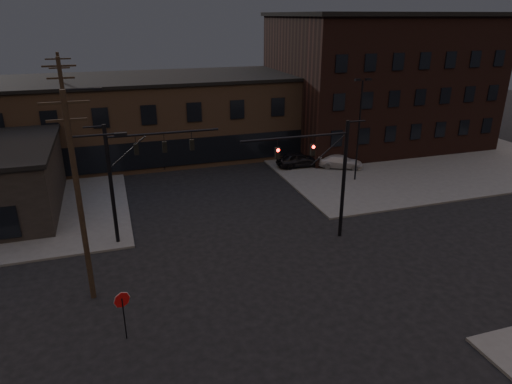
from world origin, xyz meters
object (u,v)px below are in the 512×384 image
(traffic_signal_far, at_px, (131,170))
(stop_sign, at_px, (123,305))
(traffic_signal_near, at_px, (329,169))
(parked_car_lot_b, at_px, (340,162))
(parked_car_lot_a, at_px, (299,159))
(car_crossing, at_px, (163,157))

(traffic_signal_far, xyz_separation_m, stop_sign, (-1.28, -9.99, -3.17))
(traffic_signal_near, relative_size, traffic_signal_far, 1.00)
(traffic_signal_near, bearing_deg, parked_car_lot_b, 58.41)
(stop_sign, distance_m, parked_car_lot_b, 28.93)
(traffic_signal_near, bearing_deg, parked_car_lot_a, 73.79)
(parked_car_lot_a, distance_m, car_crossing, 13.68)
(traffic_signal_far, xyz_separation_m, car_crossing, (3.72, 16.44, -4.23))
(traffic_signal_far, relative_size, stop_sign, 3.23)
(traffic_signal_far, bearing_deg, stop_sign, -97.32)
(traffic_signal_near, distance_m, traffic_signal_far, 12.57)
(traffic_signal_near, height_order, parked_car_lot_b, traffic_signal_near)
(stop_sign, xyz_separation_m, parked_car_lot_a, (17.60, 21.07, -0.95))
(traffic_signal_far, distance_m, car_crossing, 17.38)
(parked_car_lot_a, distance_m, parked_car_lot_b, 4.08)
(traffic_signal_near, distance_m, parked_car_lot_a, 15.72)
(traffic_signal_near, xyz_separation_m, parked_car_lot_a, (4.24, 14.59, -4.04))
(parked_car_lot_b, bearing_deg, traffic_signal_near, 175.54)
(traffic_signal_near, height_order, car_crossing, traffic_signal_near)
(car_crossing, bearing_deg, parked_car_lot_a, -1.95)
(traffic_signal_near, xyz_separation_m, parked_car_lot_b, (8.00, 13.00, -4.16))
(parked_car_lot_a, height_order, parked_car_lot_b, parked_car_lot_a)
(traffic_signal_far, height_order, parked_car_lot_a, traffic_signal_far)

